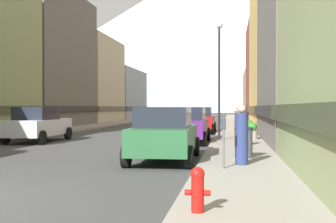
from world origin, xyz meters
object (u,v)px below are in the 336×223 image
object	(u,v)px
fire_hydrant_near	(198,188)
potted_plant_0	(252,131)
car_left_1	(38,124)
car_right_2	(200,120)
parking_meter_near	(223,136)
potted_plant_1	(249,127)
streetlamp_right	(219,62)
trash_bin_right	(244,142)
car_right_0	(165,134)
car_right_1	(188,125)
pedestrian_1	(239,127)
pedestrian_0	(242,137)

from	to	relation	value
fire_hydrant_near	potted_plant_0	xyz separation A→B (m)	(1.55, 15.15, 0.01)
car_left_1	car_right_2	xyz separation A→B (m)	(7.60, 8.66, 0.00)
fire_hydrant_near	potted_plant_0	size ratio (longest dim) A/B	0.83
car_right_2	parking_meter_near	size ratio (longest dim) A/B	3.31
car_right_2	potted_plant_1	size ratio (longest dim) A/B	5.29
streetlamp_right	car_left_1	bearing A→B (deg)	-175.40
car_left_1	fire_hydrant_near	size ratio (longest dim) A/B	6.29
parking_meter_near	car_left_1	bearing A→B (deg)	137.03
trash_bin_right	potted_plant_0	xyz separation A→B (m)	(0.65, 7.98, -0.10)
potted_plant_0	streetlamp_right	bearing A→B (deg)	-154.55
car_right_0	car_right_1	bearing A→B (deg)	90.01
car_right_0	pedestrian_1	world-z (taller)	pedestrian_1
fire_hydrant_near	pedestrian_0	xyz separation A→B (m)	(0.80, 5.54, 0.41)
car_right_1	streetlamp_right	world-z (taller)	streetlamp_right
pedestrian_1	fire_hydrant_near	bearing A→B (deg)	-94.22
potted_plant_0	pedestrian_1	xyz separation A→B (m)	(-0.75, -4.31, 0.41)
fire_hydrant_near	pedestrian_0	world-z (taller)	pedestrian_0
car_right_0	potted_plant_1	bearing A→B (deg)	75.60
car_right_1	potted_plant_1	xyz separation A→B (m)	(3.20, 5.34, -0.31)
fire_hydrant_near	car_left_1	bearing A→B (deg)	124.16
pedestrian_1	car_right_2	bearing A→B (deg)	102.08
car_right_0	parking_meter_near	size ratio (longest dim) A/B	3.34
car_right_2	pedestrian_0	xyz separation A→B (m)	(2.45, -16.75, 0.03)
potted_plant_0	pedestrian_0	distance (m)	9.65
car_right_1	trash_bin_right	world-z (taller)	car_right_1
car_right_0	trash_bin_right	bearing A→B (deg)	2.87
car_right_2	car_left_1	bearing A→B (deg)	-131.28
pedestrian_0	pedestrian_1	distance (m)	5.30
fire_hydrant_near	trash_bin_right	distance (m)	7.23
potted_plant_1	trash_bin_right	bearing A→B (deg)	-93.02
car_right_0	parking_meter_near	xyz separation A→B (m)	(1.95, -2.31, 0.11)
potted_plant_0	pedestrian_1	distance (m)	4.39
potted_plant_1	pedestrian_1	size ratio (longest dim) A/B	0.48
trash_bin_right	pedestrian_0	world-z (taller)	pedestrian_0
car_right_1	parking_meter_near	bearing A→B (deg)	-78.31
trash_bin_right	car_right_1	bearing A→B (deg)	110.05
pedestrian_1	car_left_1	bearing A→B (deg)	164.48
parking_meter_near	streetlamp_right	world-z (taller)	streetlamp_right
car_left_1	pedestrian_0	bearing A→B (deg)	-38.83
car_right_1	car_right_2	world-z (taller)	same
car_right_1	pedestrian_1	world-z (taller)	pedestrian_1
trash_bin_right	potted_plant_0	distance (m)	8.01
car_left_1	potted_plant_0	size ratio (longest dim) A/B	5.23
car_right_2	potted_plant_1	distance (m)	4.26
car_left_1	car_right_1	bearing A→B (deg)	3.97
pedestrian_0	streetlamp_right	distance (m)	9.38
car_right_2	potted_plant_1	xyz separation A→B (m)	(3.20, -2.79, -0.31)
car_right_2	parking_meter_near	xyz separation A→B (m)	(1.95, -17.55, 0.11)
car_right_1	potted_plant_0	bearing A→B (deg)	17.25
car_right_1	car_right_2	size ratio (longest dim) A/B	1.00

